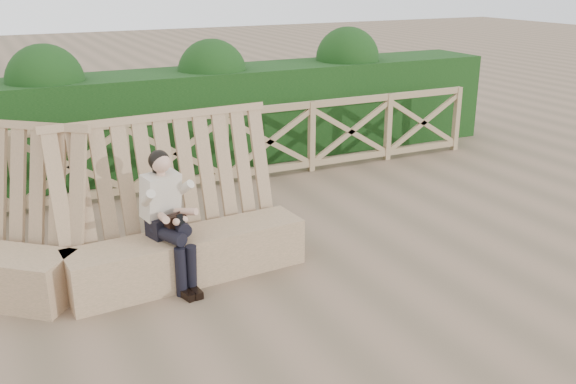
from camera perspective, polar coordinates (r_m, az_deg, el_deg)
name	(u,v)px	position (r m, az deg, el deg)	size (l,w,h in m)	color
ground	(288,295)	(6.30, 0.03, -9.10)	(60.00, 60.00, 0.00)	brown
bench	(74,244)	(6.71, -18.47, -4.44)	(4.41, 2.19, 1.62)	olive
woman	(168,213)	(6.35, -10.65, -1.81)	(0.45, 0.80, 1.35)	black
guardrail	(177,153)	(9.15, -9.83, 3.44)	(10.10, 0.09, 1.10)	#8E7252
hedge	(153,122)	(10.22, -11.89, 6.09)	(12.00, 1.20, 1.50)	black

